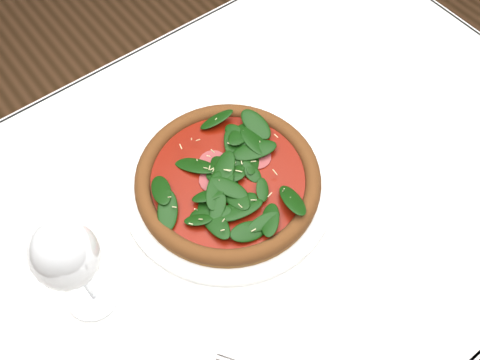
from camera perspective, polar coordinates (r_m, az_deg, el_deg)
ground at (r=1.59m, az=0.83°, el=-15.17°), size 6.00×6.00×0.00m
dining_table at (r=0.98m, az=1.30°, el=-4.43°), size 1.21×0.81×0.75m
plate at (r=0.89m, az=-1.28°, el=-0.43°), size 0.36×0.36×0.02m
pizza at (r=0.87m, az=-1.30°, el=0.25°), size 0.40×0.40×0.04m
wine_glass at (r=0.71m, az=-18.04°, el=-7.74°), size 0.09×0.09×0.21m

